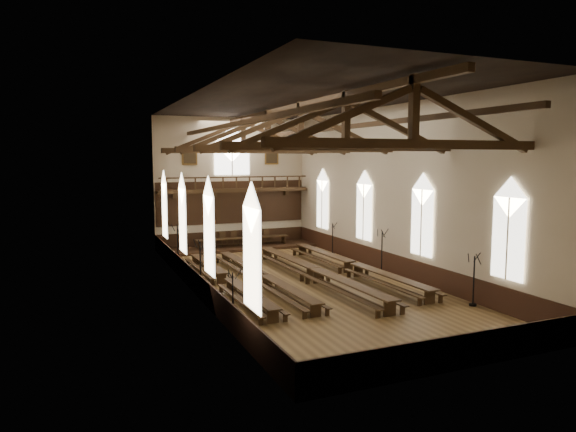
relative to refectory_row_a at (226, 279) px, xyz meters
name	(u,v)px	position (x,y,z in m)	size (l,w,h in m)	color
ground	(300,282)	(4.17, -0.34, -0.49)	(26.00, 26.00, 0.00)	brown
room_walls	(300,166)	(4.17, -0.34, 5.97)	(26.00, 26.00, 26.00)	#B9A78B
wainscot_band	(300,271)	(4.17, -0.34, 0.11)	(12.00, 26.00, 1.20)	black
side_windows	(300,216)	(4.17, -0.34, 3.25)	(11.85, 19.80, 4.50)	white
end_window	(232,154)	(4.17, 12.55, 6.74)	(2.80, 0.12, 3.80)	silver
minstrels_gallery	(233,197)	(4.17, 12.32, 3.42)	(11.80, 1.24, 3.70)	#382312
portraits	(232,155)	(4.17, 12.55, 6.61)	(7.75, 0.09, 1.45)	brown
roof_trusses	(300,134)	(4.17, -0.34, 7.73)	(11.70, 25.70, 2.80)	#382312
refectory_row_a	(226,279)	(0.00, 0.00, 0.00)	(1.48, 13.64, 0.67)	#382312
refectory_row_b	(261,275)	(2.00, 0.04, 0.00)	(1.50, 13.63, 0.66)	#382312
refectory_row_c	(315,271)	(4.97, -0.59, 0.09)	(1.83, 14.77, 0.78)	#382312
refectory_row_d	(353,265)	(7.83, 0.10, 0.06)	(1.71, 14.42, 0.75)	#382312
dais	(243,247)	(4.51, 11.06, -0.39)	(11.40, 2.83, 0.19)	black
high_table	(243,239)	(4.51, 11.06, 0.28)	(7.23, 0.83, 0.68)	#382312
high_chairs	(240,237)	(4.51, 11.78, 0.30)	(5.03, 0.54, 1.10)	#382312
candelabrum_left_near	(233,307)	(-1.38, -5.80, 0.21)	(0.64, 0.70, 2.30)	black
candelabrum_left_mid	(201,275)	(-1.38, 0.01, 0.34)	(0.80, 0.81, 2.73)	black
candelabrum_left_far	(178,254)	(-1.38, 6.13, 0.36)	(0.85, 0.80, 2.80)	black
candelabrum_right_near	(473,290)	(9.72, -7.76, 0.28)	(0.76, 0.71, 2.51)	black
candelabrum_right_mid	(382,259)	(9.72, -0.05, 0.32)	(0.76, 0.81, 2.65)	black
candelabrum_right_far	(332,245)	(9.72, 6.32, 0.22)	(0.68, 0.69, 2.32)	black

